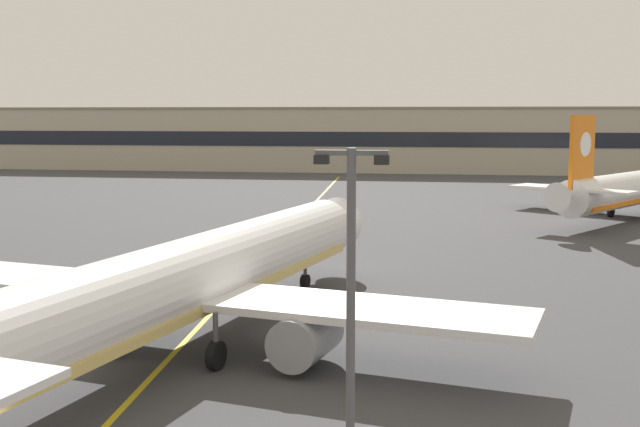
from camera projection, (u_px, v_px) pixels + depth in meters
The scene contains 5 objects.
taxiway_centreline at pixel (240, 283), 52.08m from camera, with size 0.30×180.00×0.01m, color yellow.
airliner_foreground at pixel (185, 282), 36.58m from camera, with size 32.29×41.13×11.65m.
apron_lamp_post at pixel (351, 305), 23.83m from camera, with size 2.24×0.90×10.15m.
safety_cone_by_nose_gear at pixel (278, 275), 53.44m from camera, with size 0.44×0.44×0.55m.
terminal_building at pixel (348, 139), 154.82m from camera, with size 158.70×12.40×12.61m.
Camera 1 is at (13.34, -19.61, 11.13)m, focal length 43.93 mm.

